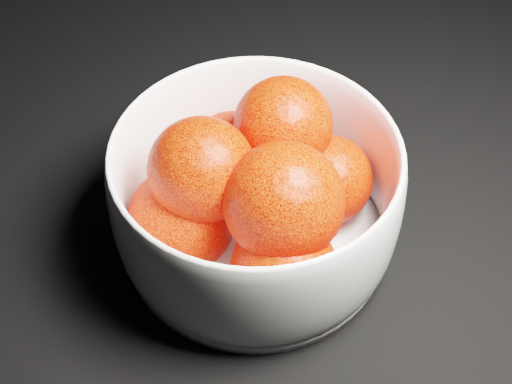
% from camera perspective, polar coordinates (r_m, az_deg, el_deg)
% --- Properties ---
extents(bowl, '(0.23, 0.23, 0.11)m').
position_cam_1_polar(bowl, '(0.57, -0.00, -0.38)').
color(bowl, white).
rests_on(bowl, ground).
extents(orange_pile, '(0.18, 0.19, 0.13)m').
position_cam_1_polar(orange_pile, '(0.56, -0.14, 0.09)').
color(orange_pile, red).
rests_on(orange_pile, bowl).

